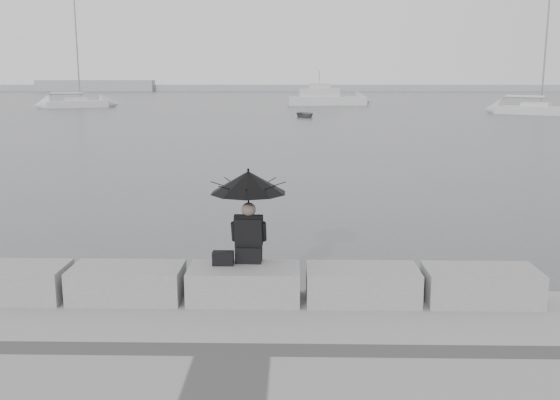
{
  "coord_description": "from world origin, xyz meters",
  "views": [
    {
      "loc": [
        0.7,
        -9.03,
        3.69
      ],
      "look_at": [
        0.44,
        3.0,
        1.31
      ],
      "focal_mm": 40.0,
      "sensor_mm": 36.0,
      "label": 1
    }
  ],
  "objects_px": {
    "sailboat_left": "(77,103)",
    "dinghy": "(305,114)",
    "sailboat_right": "(536,109)",
    "seated_person": "(248,195)",
    "motor_cruiser": "(327,98)"
  },
  "relations": [
    {
      "from": "sailboat_left",
      "to": "dinghy",
      "type": "relative_size",
      "value": 4.19
    },
    {
      "from": "sailboat_left",
      "to": "sailboat_right",
      "type": "bearing_deg",
      "value": -42.88
    },
    {
      "from": "seated_person",
      "to": "sailboat_left",
      "type": "relative_size",
      "value": 0.11
    },
    {
      "from": "motor_cruiser",
      "to": "seated_person",
      "type": "bearing_deg",
      "value": -100.16
    },
    {
      "from": "seated_person",
      "to": "sailboat_left",
      "type": "bearing_deg",
      "value": 113.19
    },
    {
      "from": "seated_person",
      "to": "dinghy",
      "type": "bearing_deg",
      "value": 90.18
    },
    {
      "from": "sailboat_right",
      "to": "seated_person",
      "type": "bearing_deg",
      "value": -80.69
    },
    {
      "from": "motor_cruiser",
      "to": "dinghy",
      "type": "relative_size",
      "value": 3.38
    },
    {
      "from": "sailboat_right",
      "to": "dinghy",
      "type": "xyz_separation_m",
      "value": [
        -22.91,
        -4.45,
        -0.27
      ]
    },
    {
      "from": "motor_cruiser",
      "to": "sailboat_left",
      "type": "bearing_deg",
      "value": -173.26
    },
    {
      "from": "motor_cruiser",
      "to": "dinghy",
      "type": "distance_m",
      "value": 24.63
    },
    {
      "from": "seated_person",
      "to": "motor_cruiser",
      "type": "xyz_separation_m",
      "value": [
        5.04,
        73.78,
        -1.1
      ]
    },
    {
      "from": "motor_cruiser",
      "to": "dinghy",
      "type": "height_order",
      "value": "motor_cruiser"
    },
    {
      "from": "sailboat_left",
      "to": "motor_cruiser",
      "type": "xyz_separation_m",
      "value": [
        30.61,
        7.06,
        0.36
      ]
    },
    {
      "from": "seated_person",
      "to": "sailboat_left",
      "type": "xyz_separation_m",
      "value": [
        -25.57,
        66.72,
        -1.46
      ]
    }
  ]
}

